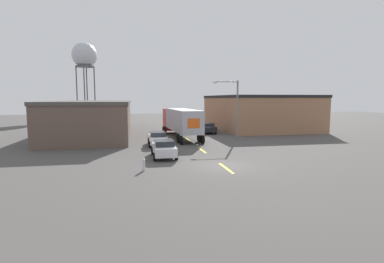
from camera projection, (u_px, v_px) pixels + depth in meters
The scene contains 11 objects.
ground_plane at pixel (223, 166), 22.68m from camera, with size 160.00×160.00×0.00m, color #4C4947.
road_centerline at pixel (202, 150), 29.40m from camera, with size 0.20×18.89×0.01m.
warehouse_left at pixel (96, 117), 43.00m from camera, with size 9.70×27.40×4.72m.
warehouse_right at pixel (257, 112), 50.66m from camera, with size 14.12×19.37×5.57m.
semi_truck at pixel (180, 120), 38.76m from camera, with size 3.55×13.66×3.71m.
parked_car_right_far at pixel (207, 128), 43.81m from camera, with size 2.01×4.34×1.53m.
parked_car_left_far at pixel (158, 138), 32.17m from camera, with size 2.01×4.34×1.53m.
parked_car_left_near at pixel (164, 148), 25.77m from camera, with size 2.01×4.34×1.53m.
water_tower at pixel (85, 56), 72.96m from camera, with size 6.02×6.02×18.62m.
street_lamp at pixel (234, 105), 36.18m from camera, with size 3.22×0.32×7.21m.
fire_hydrant at pixel (144, 165), 20.88m from camera, with size 0.22×0.22×0.87m.
Camera 1 is at (-6.57, -21.39, 5.06)m, focal length 28.00 mm.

